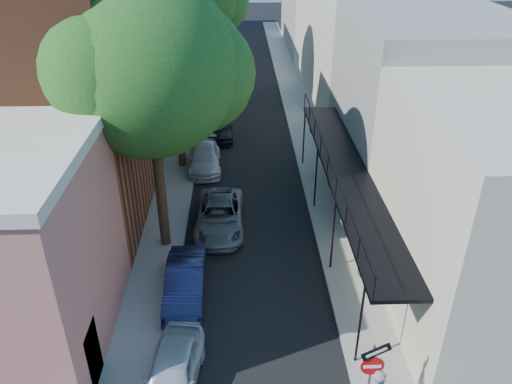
{
  "coord_description": "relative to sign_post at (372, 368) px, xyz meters",
  "views": [
    {
      "loc": [
        -0.4,
        -8.59,
        13.08
      ],
      "look_at": [
        0.24,
        9.76,
        2.8
      ],
      "focal_mm": 35.0,
      "sensor_mm": 36.0,
      "label": 1
    }
  ],
  "objects": [
    {
      "name": "oak_mid",
      "position": [
        -6.58,
        17.26,
        5.02
      ],
      "size": [
        6.6,
        6.0,
        10.2
      ],
      "color": "black",
      "rests_on": "ground"
    },
    {
      "name": "parked_car_c",
      "position": [
        -4.56,
        10.35,
        -1.36
      ],
      "size": [
        2.3,
        4.86,
        1.34
      ],
      "primitive_type": "imported",
      "rotation": [
        0.0,
        0.0,
        -0.01
      ],
      "color": "slate",
      "rests_on": "ground"
    },
    {
      "name": "road_surface",
      "position": [
        -3.16,
        29.03,
        -2.03
      ],
      "size": [
        6.0,
        64.0,
        0.01
      ],
      "primitive_type": "cube",
      "color": "black",
      "rests_on": "ground"
    },
    {
      "name": "sidewalk_left",
      "position": [
        -7.16,
        29.03,
        -1.98
      ],
      "size": [
        2.0,
        64.0,
        0.12
      ],
      "primitive_type": "cube",
      "color": "gray",
      "rests_on": "ground"
    },
    {
      "name": "parked_car_b",
      "position": [
        -5.76,
        5.56,
        -1.36
      ],
      "size": [
        1.5,
        4.15,
        1.36
      ],
      "primitive_type": "imported",
      "rotation": [
        0.0,
        0.0,
        0.01
      ],
      "color": "#161C45",
      "rests_on": "ground"
    },
    {
      "name": "parked_car_e",
      "position": [
        -4.9,
        21.36,
        -1.34
      ],
      "size": [
        1.89,
        4.2,
        1.4
      ],
      "primitive_type": "imported",
      "rotation": [
        0.0,
        0.0,
        0.06
      ],
      "color": "black",
      "rests_on": "ground"
    },
    {
      "name": "oak_near",
      "position": [
        -6.53,
        9.29,
        5.84
      ],
      "size": [
        7.48,
        6.8,
        11.42
      ],
      "color": "black",
      "rests_on": "ground"
    },
    {
      "name": "buildings_left",
      "position": [
        -12.46,
        27.79,
        2.9
      ],
      "size": [
        10.1,
        59.1,
        12.0
      ],
      "color": "#C97567",
      "rests_on": "ground"
    },
    {
      "name": "parked_car_a",
      "position": [
        -5.76,
        1.23,
        -1.37
      ],
      "size": [
        1.98,
        4.08,
        1.34
      ],
      "primitive_type": "imported",
      "rotation": [
        0.0,
        0.0,
        -0.1
      ],
      "color": "#B3BEC6",
      "rests_on": "ground"
    },
    {
      "name": "parked_car_d",
      "position": [
        -5.63,
        16.81,
        -1.4
      ],
      "size": [
        2.02,
        4.48,
        1.27
      ],
      "primitive_type": "imported",
      "rotation": [
        0.0,
        0.0,
        0.06
      ],
      "color": "silver",
      "rests_on": "ground"
    },
    {
      "name": "buildings_right",
      "position": [
        5.83,
        28.51,
        2.39
      ],
      "size": [
        9.8,
        55.0,
        10.0
      ],
      "color": "beige",
      "rests_on": "ground"
    },
    {
      "name": "sign_post",
      "position": [
        0.0,
        0.0,
        0.0
      ],
      "size": [
        0.89,
        0.17,
        2.99
      ],
      "color": "#595B60",
      "rests_on": "ground"
    },
    {
      "name": "sidewalk_right",
      "position": [
        0.84,
        29.03,
        -1.98
      ],
      "size": [
        2.0,
        64.0,
        0.12
      ],
      "primitive_type": "cube",
      "color": "gray",
      "rests_on": "ground"
    }
  ]
}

